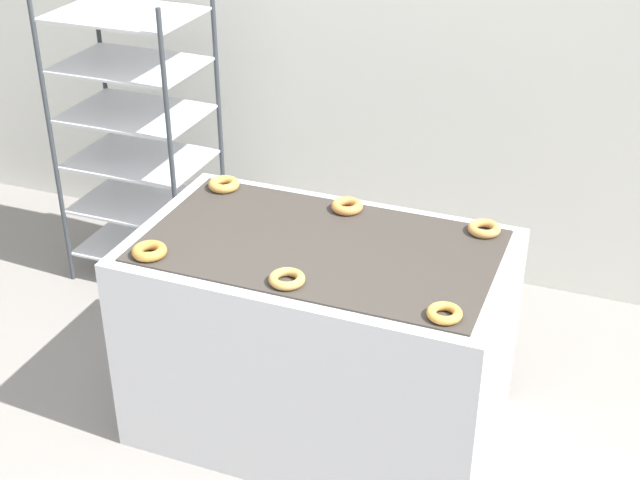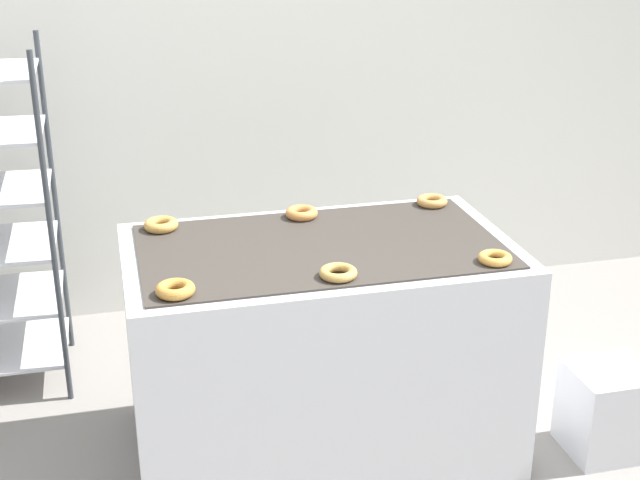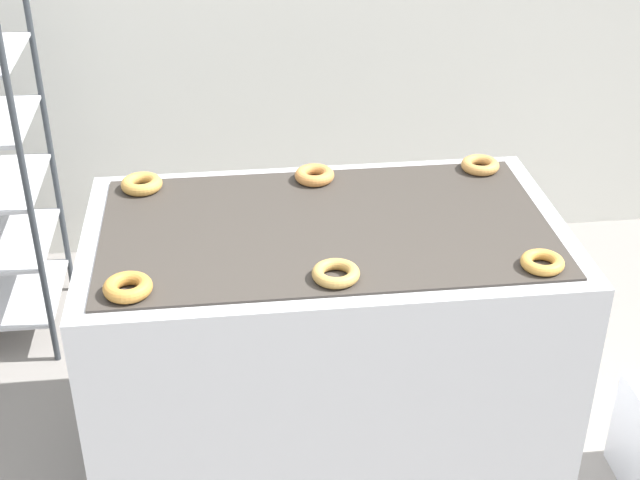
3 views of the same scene
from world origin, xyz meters
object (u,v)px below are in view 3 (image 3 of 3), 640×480
Objects in this scene: donut_far_left at (142,184)px; donut_far_center at (313,175)px; donut_near_left at (128,287)px; donut_far_right at (480,165)px; donut_near_center at (336,273)px; fryer_machine at (326,343)px; donut_near_right at (542,262)px.

donut_far_left is 0.55m from donut_far_center.
donut_far_right is (1.11, 0.62, -0.00)m from donut_near_left.
donut_far_right is at bearing 47.24° from donut_near_center.
donut_near_center reaches higher than fryer_machine.
donut_far_left is (0.00, 0.61, 0.00)m from donut_near_left.
fryer_machine is 11.05× the size of donut_near_center.
donut_far_left is (-0.56, 0.30, 0.45)m from fryer_machine.
donut_far_center is at bearing 89.43° from donut_near_center.
donut_far_left is (-1.11, 0.61, 0.00)m from donut_near_right.
donut_near_left is 1.12m from donut_near_right.
donut_far_center is at bearing -0.01° from donut_far_left.
donut_near_center is (0.55, 0.01, -0.00)m from donut_near_left.
donut_near_right is at bearing -28.67° from donut_far_left.
donut_near_right is at bearing -89.95° from donut_far_right.
donut_far_left is at bearing 151.33° from donut_near_right.
donut_near_right reaches higher than fryer_machine.
fryer_machine is 12.00× the size of donut_near_right.
donut_far_right is at bearing 0.74° from donut_far_left.
donut_near_right is 0.83m from donut_far_center.
donut_far_center is (-0.56, 0.61, 0.00)m from donut_near_right.
fryer_machine is at bearing -89.20° from donut_far_center.
donut_far_left is 1.04× the size of donut_far_right.
donut_near_left is 1.28m from donut_far_right.
donut_near_right is 0.93× the size of donut_far_center.
donut_far_left and donut_far_center have the same top height.
donut_near_left is at bearing -151.46° from fryer_machine.
donut_far_right is at bearing 29.15° from donut_near_left.
donut_far_left reaches higher than donut_near_center.
donut_near_center is 0.60m from donut_far_center.
donut_far_right is (1.11, 0.01, -0.00)m from donut_far_left.
donut_near_center is 1.02× the size of donut_far_right.
fryer_machine is 0.54m from donut_near_center.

